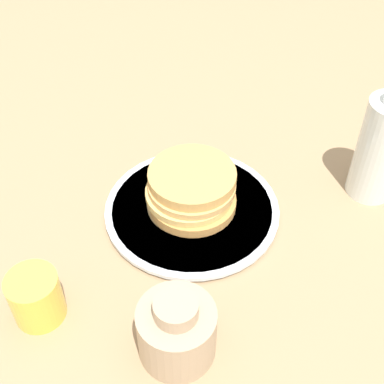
{
  "coord_description": "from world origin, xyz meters",
  "views": [
    {
      "loc": [
        -0.53,
        0.3,
        0.63
      ],
      "look_at": [
        -0.02,
        0.01,
        0.05
      ],
      "focal_mm": 50.0,
      "sensor_mm": 36.0,
      "label": 1
    }
  ],
  "objects_px": {
    "cream_jug": "(177,330)",
    "water_bottle_near": "(381,148)",
    "juice_glass": "(36,297)",
    "plate": "(192,210)",
    "pancake_stack": "(191,191)"
  },
  "relations": [
    {
      "from": "cream_jug",
      "to": "water_bottle_near",
      "type": "distance_m",
      "value": 0.43
    },
    {
      "from": "juice_glass",
      "to": "water_bottle_near",
      "type": "height_order",
      "value": "water_bottle_near"
    },
    {
      "from": "juice_glass",
      "to": "cream_jug",
      "type": "xyz_separation_m",
      "value": [
        -0.14,
        -0.14,
        0.01
      ]
    },
    {
      "from": "water_bottle_near",
      "to": "pancake_stack",
      "type": "bearing_deg",
      "value": 70.45
    },
    {
      "from": "plate",
      "to": "pancake_stack",
      "type": "height_order",
      "value": "pancake_stack"
    },
    {
      "from": "juice_glass",
      "to": "cream_jug",
      "type": "bearing_deg",
      "value": -135.46
    },
    {
      "from": "cream_jug",
      "to": "water_bottle_near",
      "type": "relative_size",
      "value": 0.54
    },
    {
      "from": "cream_jug",
      "to": "water_bottle_near",
      "type": "height_order",
      "value": "water_bottle_near"
    },
    {
      "from": "pancake_stack",
      "to": "water_bottle_near",
      "type": "distance_m",
      "value": 0.3
    },
    {
      "from": "cream_jug",
      "to": "pancake_stack",
      "type": "bearing_deg",
      "value": -33.58
    },
    {
      "from": "juice_glass",
      "to": "plate",
      "type": "bearing_deg",
      "value": -77.25
    },
    {
      "from": "pancake_stack",
      "to": "cream_jug",
      "type": "bearing_deg",
      "value": 146.42
    },
    {
      "from": "cream_jug",
      "to": "water_bottle_near",
      "type": "xyz_separation_m",
      "value": [
        0.1,
        -0.42,
        0.05
      ]
    },
    {
      "from": "plate",
      "to": "juice_glass",
      "type": "xyz_separation_m",
      "value": [
        -0.06,
        0.27,
        0.03
      ]
    },
    {
      "from": "cream_jug",
      "to": "water_bottle_near",
      "type": "bearing_deg",
      "value": -76.47
    }
  ]
}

